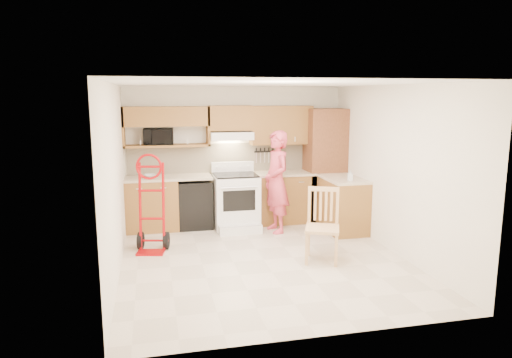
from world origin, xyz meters
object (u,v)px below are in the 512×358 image
object	(u,v)px
dining_chair	(322,226)
range	(236,197)
microwave	(159,137)
person	(277,182)
hand_truck	(151,208)

from	to	relation	value
dining_chair	range	bearing A→B (deg)	137.21
microwave	person	bearing A→B (deg)	-16.81
dining_chair	microwave	bearing A→B (deg)	155.94
range	dining_chair	distance (m)	2.12
microwave	dining_chair	xyz separation A→B (m)	(2.19, -2.32, -1.11)
range	dining_chair	size ratio (longest dim) A/B	1.10
range	hand_truck	size ratio (longest dim) A/B	0.85
person	microwave	bearing A→B (deg)	-119.21
hand_truck	dining_chair	distance (m)	2.57
range	person	xyz separation A→B (m)	(0.64, -0.35, 0.31)
range	hand_truck	distance (m)	1.77
person	dining_chair	xyz separation A→B (m)	(0.25, -1.58, -0.36)
person	dining_chair	bearing A→B (deg)	0.35
range	person	bearing A→B (deg)	-28.49
microwave	hand_truck	bearing A→B (deg)	-93.65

